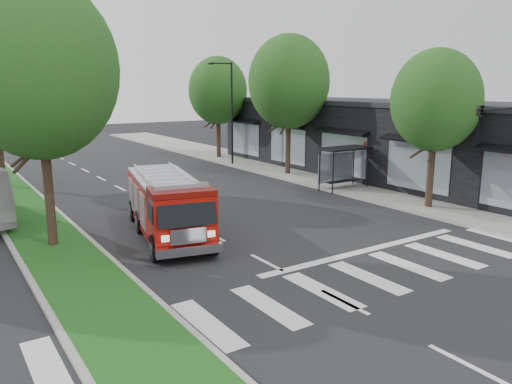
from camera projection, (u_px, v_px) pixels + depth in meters
ground at (267, 263)px, 17.86m from camera, size 140.00×140.00×0.00m
sidewalk_right at (336, 181)px, 32.75m from camera, size 5.00×80.00×0.15m
median at (9, 193)px, 29.30m from camera, size 3.00×50.00×0.15m
storefront_row at (386, 141)px, 34.67m from camera, size 8.00×30.00×5.00m
bus_shelter at (342, 156)px, 30.13m from camera, size 3.20×1.60×2.61m
tree_right_near at (436, 101)px, 24.56m from camera, size 4.40×4.40×8.05m
tree_right_mid at (289, 82)px, 34.14m from camera, size 5.60×5.60×9.72m
tree_right_far at (218, 91)px, 42.44m from camera, size 5.00×5.00×8.73m
tree_median_near at (38, 69)px, 18.11m from camera, size 5.80×5.80×10.16m
streetlight_right_far at (230, 109)px, 38.84m from camera, size 2.11×0.20×8.00m
fire_engine at (168, 205)px, 20.86m from camera, size 3.99×8.19×2.73m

